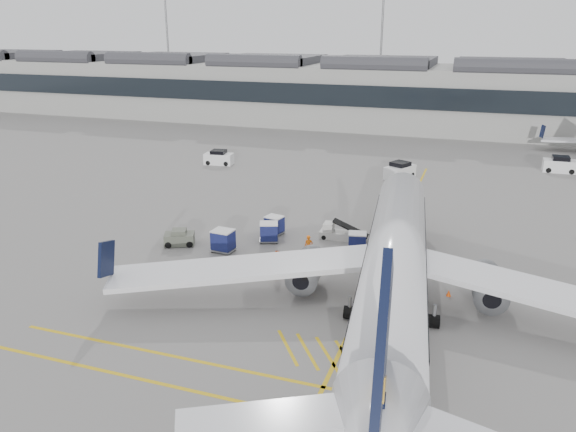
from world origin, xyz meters
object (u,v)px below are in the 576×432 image
(ramp_agent_a, at_px, (309,247))
(ramp_agent_b, at_px, (277,263))
(airliner_main, at_px, (395,264))
(pushback_tug, at_px, (179,238))
(belt_loader, at_px, (339,233))
(baggage_cart_a, at_px, (357,242))

(ramp_agent_a, xyz_separation_m, ramp_agent_b, (-1.29, -3.93, 0.03))
(airliner_main, relative_size, pushback_tug, 14.40)
(belt_loader, relative_size, ramp_agent_a, 2.30)
(ramp_agent_a, bearing_deg, baggage_cart_a, 18.36)
(airliner_main, bearing_deg, ramp_agent_b, 157.50)
(pushback_tug, bearing_deg, baggage_cart_a, -10.44)
(airliner_main, bearing_deg, baggage_cart_a, 109.24)
(belt_loader, distance_m, pushback_tug, 13.84)
(ramp_agent_b, xyz_separation_m, pushback_tug, (-9.94, 2.94, -0.35))
(belt_loader, height_order, pushback_tug, belt_loader)
(airliner_main, xyz_separation_m, pushback_tug, (-19.04, 5.53, -2.62))
(airliner_main, distance_m, baggage_cart_a, 10.33)
(ramp_agent_a, relative_size, pushback_tug, 0.65)
(ramp_agent_a, height_order, ramp_agent_b, ramp_agent_b)
(belt_loader, bearing_deg, pushback_tug, -156.83)
(ramp_agent_b, distance_m, pushback_tug, 10.37)
(airliner_main, height_order, baggage_cart_a, airliner_main)
(ramp_agent_a, relative_size, ramp_agent_b, 0.97)
(baggage_cart_a, distance_m, pushback_tug, 15.08)
(belt_loader, relative_size, pushback_tug, 1.50)
(ramp_agent_a, height_order, pushback_tug, ramp_agent_a)
(airliner_main, xyz_separation_m, belt_loader, (-6.55, 11.47, -2.72))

